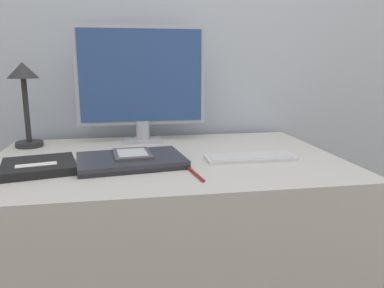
% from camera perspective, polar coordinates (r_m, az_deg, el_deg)
% --- Properties ---
extents(wall_back, '(3.60, 0.05, 2.40)m').
position_cam_1_polar(wall_back, '(1.71, -5.85, 17.03)').
color(wall_back, '#B2BCC6').
rests_on(wall_back, ground_plane).
extents(desk, '(1.18, 0.78, 0.74)m').
position_cam_1_polar(desk, '(1.43, -3.75, -16.44)').
color(desk, beige).
rests_on(desk, ground_plane).
extents(monitor, '(0.51, 0.11, 0.46)m').
position_cam_1_polar(monitor, '(1.53, -7.72, 9.50)').
color(monitor, '#B7B7BC').
rests_on(monitor, desk).
extents(keyboard, '(0.30, 0.10, 0.01)m').
position_cam_1_polar(keyboard, '(1.28, 8.87, -2.02)').
color(keyboard, silver).
rests_on(keyboard, desk).
extents(laptop, '(0.36, 0.27, 0.03)m').
position_cam_1_polar(laptop, '(1.22, -9.31, -2.47)').
color(laptop, '#232328').
rests_on(laptop, desk).
extents(ereader, '(0.13, 0.17, 0.01)m').
position_cam_1_polar(ereader, '(1.23, -9.11, -1.49)').
color(ereader, '#4C4C51').
rests_on(ereader, laptop).
extents(desk_lamp, '(0.12, 0.12, 0.32)m').
position_cam_1_polar(desk_lamp, '(1.56, -24.19, 7.72)').
color(desk_lamp, '#282828').
rests_on(desk_lamp, desk).
extents(notebook, '(0.25, 0.25, 0.03)m').
position_cam_1_polar(notebook, '(1.23, -22.29, -3.15)').
color(notebook, black).
rests_on(notebook, desk).
extents(pen, '(0.03, 0.13, 0.01)m').
position_cam_1_polar(pen, '(1.09, 0.60, -4.63)').
color(pen, maroon).
rests_on(pen, desk).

